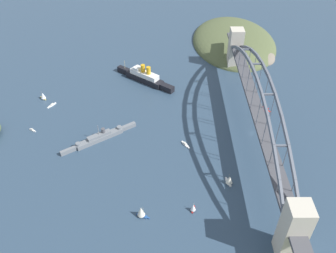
% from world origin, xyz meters
% --- Properties ---
extents(ground_plane, '(1400.00, 1400.00, 0.00)m').
position_xyz_m(ground_plane, '(0.00, 0.00, 0.00)').
color(ground_plane, '#2D4256').
extents(harbor_arch_bridge, '(308.67, 15.05, 63.25)m').
position_xyz_m(harbor_arch_bridge, '(-0.00, 0.00, 27.69)').
color(harbor_arch_bridge, beige).
rests_on(harbor_arch_bridge, ground).
extents(headland_east_shore, '(158.88, 110.23, 30.95)m').
position_xyz_m(headland_east_shore, '(186.50, -12.20, 0.00)').
color(headland_east_shore, '#515B38').
rests_on(headland_east_shore, ground).
extents(ocean_liner, '(52.53, 67.31, 20.59)m').
position_xyz_m(ocean_liner, '(90.47, 104.88, 5.85)').
color(ocean_liner, black).
rests_on(ocean_liner, ground).
extents(naval_cruiser, '(44.42, 63.92, 17.03)m').
position_xyz_m(naval_cruiser, '(-9.21, 141.10, 2.99)').
color(naval_cruiser, slate).
rests_on(naval_cruiser, ground).
extents(seaplane_taxiing_near_bridge, '(10.63, 9.10, 4.98)m').
position_xyz_m(seaplane_taxiing_near_bridge, '(32.79, -19.97, 2.10)').
color(seaplane_taxiing_near_bridge, '#B7B7B2').
rests_on(seaplane_taxiing_near_bridge, ground).
extents(small_boat_0, '(7.66, 8.22, 9.16)m').
position_xyz_m(small_boat_0, '(55.84, 211.07, 4.24)').
color(small_boat_0, gold).
rests_on(small_boat_0, ground).
extents(small_boat_1, '(10.20, 7.59, 2.26)m').
position_xyz_m(small_boat_1, '(-16.84, 63.00, 0.81)').
color(small_boat_1, silver).
rests_on(small_boat_1, ground).
extents(small_boat_2, '(9.96, 6.76, 9.47)m').
position_xyz_m(small_boat_2, '(-62.46, 29.83, 4.39)').
color(small_boat_2, silver).
rests_on(small_boat_2, ground).
extents(small_boat_3, '(4.81, 7.21, 2.16)m').
position_xyz_m(small_boat_3, '(3.60, 207.56, 0.77)').
color(small_boat_3, silver).
rests_on(small_boat_3, ground).
extents(small_boat_4, '(6.97, 4.86, 7.97)m').
position_xyz_m(small_boat_4, '(-89.08, 60.12, 3.73)').
color(small_boat_4, '#B2231E').
rests_on(small_boat_4, ground).
extents(small_boat_5, '(7.46, 10.07, 11.46)m').
position_xyz_m(small_boat_5, '(-93.77, 98.42, 5.34)').
color(small_boat_5, '#234C8C').
rests_on(small_boat_5, ground).
extents(small_boat_6, '(10.15, 7.64, 2.00)m').
position_xyz_m(small_boat_6, '(43.68, 199.36, 0.73)').
color(small_boat_6, silver).
rests_on(small_boat_6, ground).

